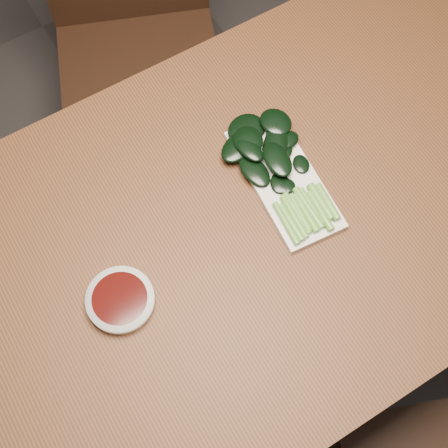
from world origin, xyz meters
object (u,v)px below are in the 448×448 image
chair_far (136,38)px  sauce_bowl (120,300)px  serving_plate (284,179)px  gai_lan (273,162)px  table (237,241)px

chair_far → sauce_bowl: size_ratio=7.55×
serving_plate → gai_lan: (-0.00, 0.03, 0.02)m
table → chair_far: (0.12, 0.70, -0.19)m
gai_lan → chair_far: bearing=89.7°
table → sauce_bowl: (-0.25, -0.02, 0.08)m
sauce_bowl → gai_lan: size_ratio=0.39×
chair_far → sauce_bowl: bearing=-95.4°
sauce_bowl → serving_plate: 0.38m
serving_plate → table: bearing=-164.4°
chair_far → sauce_bowl: (-0.37, -0.72, 0.28)m
chair_far → gai_lan: bearing=-68.4°
sauce_bowl → gai_lan: (0.37, 0.09, 0.01)m
table → chair_far: bearing=80.1°
chair_far → sauce_bowl: 0.86m
chair_far → sauce_bowl: chair_far is taller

